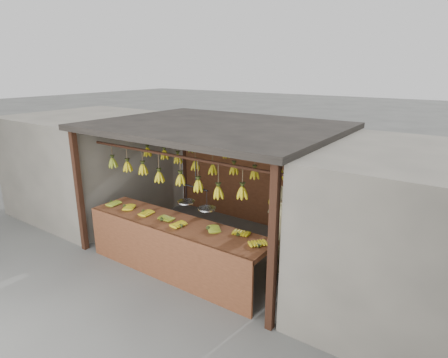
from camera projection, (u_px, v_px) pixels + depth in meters
The scene contains 9 objects.
ground at pixel (215, 246), 7.29m from camera, with size 80.00×80.00×0.00m, color #5B5B57.
stall at pixel (225, 144), 6.98m from camera, with size 4.30×3.30×2.40m.
neighbor_left at pixel (93, 163), 8.93m from camera, with size 3.00×3.00×2.30m, color slate.
neighbor_right at pixel (432, 239), 4.99m from camera, with size 3.00×3.00×2.30m, color slate.
counter at pixel (171, 236), 6.12m from camera, with size 3.43×0.77×0.96m.
hanging_bananas at pixel (215, 166), 6.82m from camera, with size 3.63×2.25×0.39m.
balance_scale at pixel (196, 203), 5.93m from camera, with size 0.73×0.32×0.77m.
vendor at pixel (278, 228), 6.28m from camera, with size 0.55×0.36×1.52m, color beige.
bag_bundles at pixel (341, 197), 7.00m from camera, with size 0.08×0.26×1.26m.
Camera 1 is at (3.92, -5.32, 3.36)m, focal length 30.00 mm.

